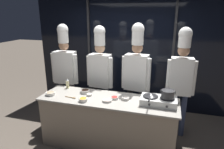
# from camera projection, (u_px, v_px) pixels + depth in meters

# --- Properties ---
(ground_plane) EXTENTS (24.00, 24.00, 0.00)m
(ground_plane) POSITION_uv_depth(u_px,v_px,m) (108.00, 144.00, 3.60)
(ground_plane) COLOR brown
(window_wall_back) EXTENTS (4.73, 0.09, 2.70)m
(window_wall_back) POSITION_uv_depth(u_px,v_px,m) (129.00, 53.00, 4.78)
(window_wall_back) COLOR black
(window_wall_back) RESTS_ON ground_plane
(demo_counter) EXTENTS (2.32, 0.70, 0.90)m
(demo_counter) POSITION_uv_depth(u_px,v_px,m) (108.00, 122.00, 3.47)
(demo_counter) COLOR gray
(demo_counter) RESTS_ON ground_plane
(portable_stove) EXTENTS (0.55, 0.34, 0.12)m
(portable_stove) POSITION_uv_depth(u_px,v_px,m) (159.00, 101.00, 3.12)
(portable_stove) COLOR silver
(portable_stove) RESTS_ON demo_counter
(frying_pan) EXTENTS (0.24, 0.42, 0.05)m
(frying_pan) POSITION_uv_depth(u_px,v_px,m) (151.00, 95.00, 3.12)
(frying_pan) COLOR #232326
(frying_pan) RESTS_ON portable_stove
(stock_pot) EXTENTS (0.23, 0.20, 0.13)m
(stock_pot) POSITION_uv_depth(u_px,v_px,m) (168.00, 94.00, 3.05)
(stock_pot) COLOR #333335
(stock_pot) RESTS_ON portable_stove
(squeeze_bottle_oil) EXTENTS (0.06, 0.06, 0.18)m
(squeeze_bottle_oil) POSITION_uv_depth(u_px,v_px,m) (68.00, 84.00, 3.80)
(squeeze_bottle_oil) COLOR beige
(squeeze_bottle_oil) RESTS_ON demo_counter
(prep_bowl_carrots) EXTENTS (0.14, 0.14, 0.06)m
(prep_bowl_carrots) POSITION_uv_depth(u_px,v_px,m) (83.00, 99.00, 3.23)
(prep_bowl_carrots) COLOR silver
(prep_bowl_carrots) RESTS_ON demo_counter
(prep_bowl_soy_glaze) EXTENTS (0.16, 0.16, 0.06)m
(prep_bowl_soy_glaze) POSITION_uv_depth(u_px,v_px,m) (85.00, 91.00, 3.58)
(prep_bowl_soy_glaze) COLOR silver
(prep_bowl_soy_glaze) RESTS_ON demo_counter
(prep_bowl_chicken) EXTENTS (0.10, 0.10, 0.04)m
(prep_bowl_chicken) POSITION_uv_depth(u_px,v_px,m) (89.00, 95.00, 3.45)
(prep_bowl_chicken) COLOR silver
(prep_bowl_chicken) RESTS_ON demo_counter
(prep_bowl_shrimp) EXTENTS (0.16, 0.16, 0.04)m
(prep_bowl_shrimp) POSITION_uv_depth(u_px,v_px,m) (107.00, 100.00, 3.23)
(prep_bowl_shrimp) COLOR silver
(prep_bowl_shrimp) RESTS_ON demo_counter
(prep_bowl_onion) EXTENTS (0.13, 0.13, 0.05)m
(prep_bowl_onion) POSITION_uv_depth(u_px,v_px,m) (125.00, 98.00, 3.30)
(prep_bowl_onion) COLOR silver
(prep_bowl_onion) RESTS_ON demo_counter
(prep_bowl_mushrooms) EXTENTS (0.17, 0.17, 0.05)m
(prep_bowl_mushrooms) POSITION_uv_depth(u_px,v_px,m) (50.00, 93.00, 3.48)
(prep_bowl_mushrooms) COLOR silver
(prep_bowl_mushrooms) RESTS_ON demo_counter
(prep_bowl_bell_pepper) EXTENTS (0.13, 0.13, 0.04)m
(prep_bowl_bell_pepper) POSITION_uv_depth(u_px,v_px,m) (114.00, 98.00, 3.33)
(prep_bowl_bell_pepper) COLOR silver
(prep_bowl_bell_pepper) RESTS_ON demo_counter
(serving_spoon_slotted) EXTENTS (0.21, 0.05, 0.02)m
(serving_spoon_slotted) POSITION_uv_depth(u_px,v_px,m) (72.00, 98.00, 3.37)
(serving_spoon_slotted) COLOR olive
(serving_spoon_slotted) RESTS_ON demo_counter
(chef_head) EXTENTS (0.59, 0.24, 2.07)m
(chef_head) POSITION_uv_depth(u_px,v_px,m) (65.00, 66.00, 4.22)
(chef_head) COLOR #4C4C51
(chef_head) RESTS_ON ground_plane
(chef_sous) EXTENTS (0.56, 0.26, 2.05)m
(chef_sous) POSITION_uv_depth(u_px,v_px,m) (100.00, 69.00, 4.01)
(chef_sous) COLOR #232326
(chef_sous) RESTS_ON ground_plane
(chef_line) EXTENTS (0.56, 0.28, 2.11)m
(chef_line) POSITION_uv_depth(u_px,v_px,m) (136.00, 70.00, 3.78)
(chef_line) COLOR #232326
(chef_line) RESTS_ON ground_plane
(chef_pastry) EXTENTS (0.51, 0.23, 2.05)m
(chef_pastry) POSITION_uv_depth(u_px,v_px,m) (181.00, 73.00, 3.55)
(chef_pastry) COLOR #2D3856
(chef_pastry) RESTS_ON ground_plane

